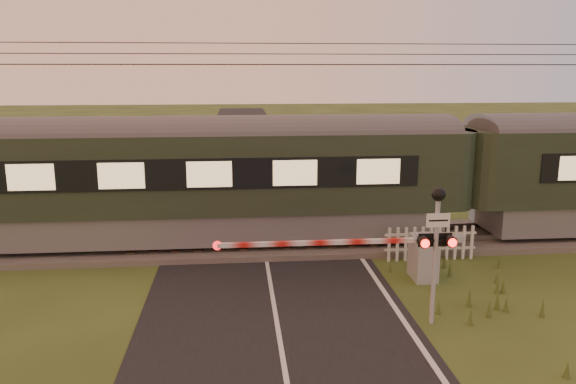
{
  "coord_description": "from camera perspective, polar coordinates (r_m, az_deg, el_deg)",
  "views": [
    {
      "loc": [
        -0.8,
        -10.28,
        5.35
      ],
      "look_at": [
        0.46,
        3.2,
        2.39
      ],
      "focal_mm": 35.0,
      "sensor_mm": 36.0,
      "label": 1
    }
  ],
  "objects": [
    {
      "name": "ground",
      "position": [
        11.62,
        -0.81,
        -15.11
      ],
      "size": [
        160.0,
        160.0,
        0.0
      ],
      "primitive_type": "plane",
      "color": "#313E18",
      "rests_on": "ground"
    },
    {
      "name": "picket_fence",
      "position": [
        16.59,
        14.3,
        -5.07
      ],
      "size": [
        2.67,
        0.08,
        0.99
      ],
      "color": "silver",
      "rests_on": "ground"
    },
    {
      "name": "track_bed",
      "position": [
        17.61,
        -2.48,
        -5.15
      ],
      "size": [
        140.0,
        3.4,
        0.39
      ],
      "color": "#47423D",
      "rests_on": "ground"
    },
    {
      "name": "crossing_signal",
      "position": [
        12.1,
        14.86,
        -3.9
      ],
      "size": [
        0.76,
        0.34,
        2.99
      ],
      "color": "gray",
      "rests_on": "ground"
    },
    {
      "name": "road",
      "position": [
        11.41,
        -0.62,
        -15.59
      ],
      "size": [
        6.0,
        140.0,
        0.03
      ],
      "color": "black",
      "rests_on": "ground"
    },
    {
      "name": "train",
      "position": [
        18.47,
        17.17,
        1.74
      ],
      "size": [
        39.71,
        2.74,
        3.69
      ],
      "color": "slate",
      "rests_on": "ground"
    },
    {
      "name": "overhead_wires",
      "position": [
        16.8,
        -2.66,
        13.58
      ],
      "size": [
        120.0,
        0.62,
        0.62
      ],
      "color": "black",
      "rests_on": "ground"
    },
    {
      "name": "boom_gate",
      "position": [
        14.99,
        12.63,
        -6.32
      ],
      "size": [
        6.47,
        0.88,
        1.17
      ],
      "color": "gray",
      "rests_on": "ground"
    }
  ]
}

